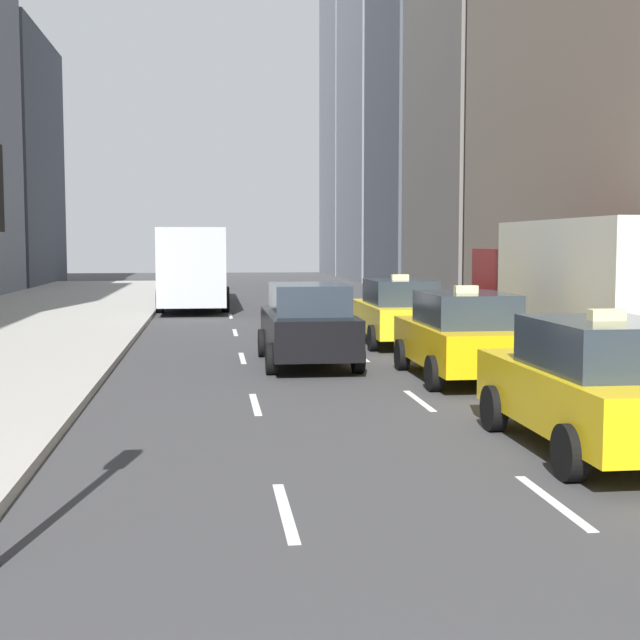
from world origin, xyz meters
The scene contains 8 objects.
sidewalk_left centered at (-7.00, 27.00, 0.07)m, with size 8.00×66.00×0.15m, color #ADAAA3.
lane_markings centered at (2.60, 23.00, 0.01)m, with size 5.72×56.00×0.01m.
taxi_lead centered at (4.00, 22.29, 0.88)m, with size 2.02×4.40×1.87m.
taxi_second centered at (4.00, 10.06, 0.88)m, with size 2.02×4.40×1.87m.
taxi_third centered at (4.00, 16.24, 0.88)m, with size 2.02×4.40×1.87m.
sedan_black_near centered at (1.20, 18.73, 0.91)m, with size 2.02×4.67×1.80m.
city_bus centered at (-1.61, 37.18, 1.79)m, with size 2.80×11.61×3.25m.
box_truck centered at (6.80, 17.06, 1.71)m, with size 2.58×8.40×3.15m.
Camera 1 is at (-0.92, -0.72, 2.70)m, focal length 50.00 mm.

